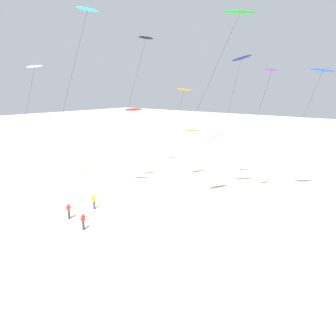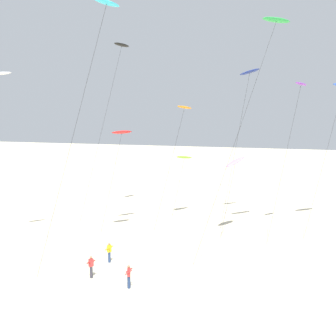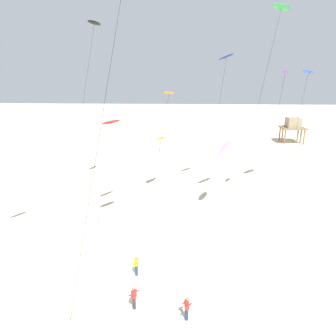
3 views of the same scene
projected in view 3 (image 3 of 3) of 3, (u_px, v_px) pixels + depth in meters
ground_plane at (132, 279)px, 23.50m from camera, size 260.00×260.00×0.00m
kite_blue at (308, 73)px, 35.35m from camera, size 4.41×6.22×15.27m
kite_black at (94, 25)px, 32.82m from camera, size 3.80×6.08×20.17m
kite_orange at (169, 96)px, 33.21m from camera, size 2.92×4.37×13.07m
kite_green at (281, 10)px, 26.54m from camera, size 6.46×9.37×20.52m
kite_lime at (161, 139)px, 38.28m from camera, size 1.83×2.95×7.46m
kite_pink at (226, 148)px, 32.46m from camera, size 2.02×2.97×7.99m
kite_red at (111, 123)px, 30.67m from camera, size 2.41×3.38×10.49m
kite_navy at (226, 59)px, 34.85m from camera, size 3.36×4.45×17.16m
kite_purple at (285, 76)px, 31.57m from camera, size 3.01×4.62×15.14m
kite_flyer_nearest at (187, 308)px, 19.39m from camera, size 0.65×0.67×1.67m
kite_flyer_middle at (134, 297)px, 20.31m from camera, size 0.71×0.72×1.67m
kite_flyer_furthest at (136, 265)px, 23.67m from camera, size 0.62×0.64×1.67m
stilt_house at (293, 125)px, 67.01m from camera, size 5.01×4.64×5.48m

